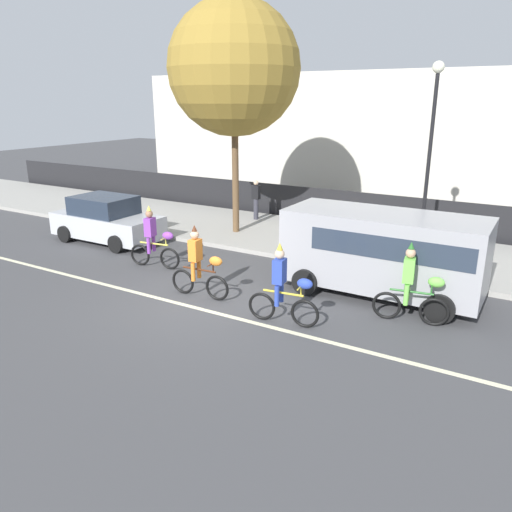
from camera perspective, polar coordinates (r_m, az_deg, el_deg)
name	(u,v)px	position (r m, az deg, el deg)	size (l,w,h in m)	color
ground_plane	(202,300)	(12.94, -6.17, -4.99)	(80.00, 80.00, 0.00)	#424244
road_centre_line	(190,306)	(12.57, -7.54, -5.72)	(36.00, 0.14, 0.01)	beige
sidewalk_curb	(309,239)	(18.23, 6.11, 1.99)	(60.00, 5.00, 0.15)	#9E9B93
fence_line	(340,207)	(20.68, 9.57, 5.49)	(40.00, 0.08, 1.40)	black
building_backdrop	(406,135)	(28.45, 16.74, 13.15)	(28.00, 8.00, 6.20)	beige
parade_cyclist_purple	(154,241)	(15.35, -11.56, 1.71)	(1.71, 0.53, 1.92)	black
parade_cyclist_orange	(200,266)	(12.83, -6.47, -1.18)	(1.72, 0.50, 1.92)	black
parade_cyclist_cobalt	(284,289)	(11.26, 3.21, -3.82)	(1.72, 0.51, 1.92)	black
parade_cyclist_lime	(413,288)	(11.85, 17.46, -3.53)	(1.71, 0.53, 1.92)	black
parked_van_grey	(386,248)	(13.18, 14.64, 0.85)	(5.00, 2.22, 2.18)	#99999E
parked_car_silver	(107,220)	(18.66, -16.70, 3.93)	(4.10, 1.92, 1.64)	#B7BABF
street_lamp_post	(432,131)	(16.74, 19.46, 13.34)	(0.36, 0.36, 5.86)	black
street_tree_near_lamp	(234,68)	(18.26, -2.52, 20.63)	(4.59, 4.59, 8.07)	brown
pedestrian_onlooker	(256,199)	(20.58, 0.00, 6.57)	(0.32, 0.20, 1.62)	#33333D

